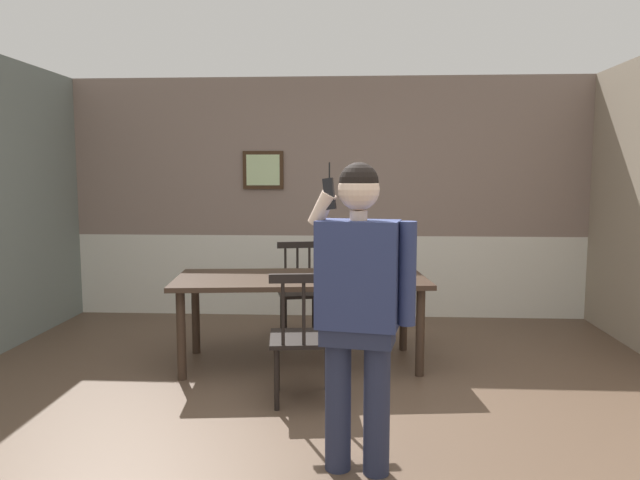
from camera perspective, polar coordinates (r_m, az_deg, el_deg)
name	(u,v)px	position (r m, az deg, el deg)	size (l,w,h in m)	color
ground_plane	(307,428)	(3.90, -1.27, -17.71)	(6.69, 6.69, 0.00)	brown
room_back_partition	(328,203)	(6.60, 0.75, 3.62)	(5.78, 0.17, 2.64)	gray
dining_table	(301,286)	(4.92, -1.85, -4.46)	(2.14, 1.10, 0.74)	#38281E
chair_near_window	(303,337)	(4.16, -1.65, -9.33)	(0.51, 0.51, 0.94)	black
chair_by_doorway	(299,291)	(5.78, -2.01, -4.94)	(0.48, 0.48, 0.92)	black
person_figure	(359,298)	(3.10, 3.81, -5.60)	(0.57, 0.30, 1.65)	#282E49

